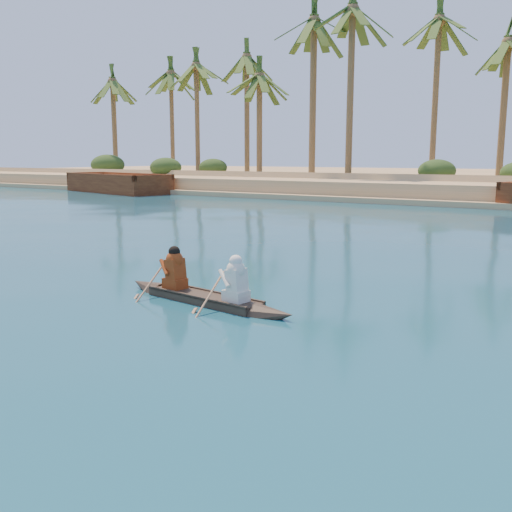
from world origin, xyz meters
The scene contains 2 objects.
canoe centered at (-8.00, -3.91, 0.25)m, with size 4.68×1.22×1.28m.
barge_left centered at (-37.05, 22.00, 0.66)m, with size 11.93×6.47×1.89m.
Camera 1 is at (-0.84, -13.20, 3.04)m, focal length 40.00 mm.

